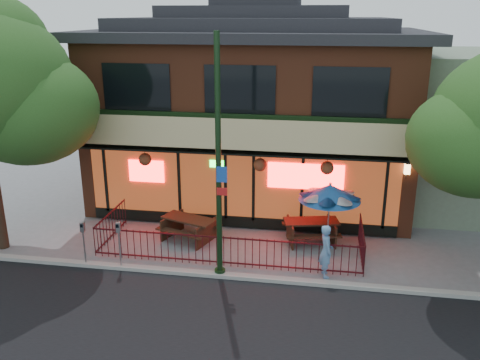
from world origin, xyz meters
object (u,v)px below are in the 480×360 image
object	(u,v)px
street_light	(219,174)
pedestrian	(326,251)
parking_meter_near	(119,238)
patio_umbrella	(330,192)
picnic_table_right	(311,228)
parking_meter_far	(83,237)
picnic_table_left	(189,225)

from	to	relation	value
street_light	pedestrian	world-z (taller)	street_light
pedestrian	parking_meter_near	xyz separation A→B (m)	(-6.13, -0.57, 0.22)
street_light	patio_umbrella	xyz separation A→B (m)	(3.12, 2.42, -1.20)
picnic_table_right	parking_meter_far	world-z (taller)	parking_meter_far
street_light	patio_umbrella	distance (m)	4.13
parking_meter_far	pedestrian	bearing A→B (deg)	4.50
parking_meter_near	parking_meter_far	world-z (taller)	parking_meter_near
parking_meter_near	street_light	bearing A→B (deg)	1.45
picnic_table_left	parking_meter_near	distance (m)	2.89
picnic_table_left	parking_meter_near	xyz separation A→B (m)	(-1.50, -2.41, 0.51)
picnic_table_left	parking_meter_far	world-z (taller)	parking_meter_far
picnic_table_left	parking_meter_far	size ratio (longest dim) A/B	1.52
picnic_table_right	parking_meter_near	distance (m)	6.35
picnic_table_right	picnic_table_left	bearing A→B (deg)	-173.55
pedestrian	parking_meter_near	bearing A→B (deg)	80.87
picnic_table_left	patio_umbrella	xyz separation A→B (m)	(4.68, 0.09, 1.43)
patio_umbrella	parking_meter_near	distance (m)	6.73
patio_umbrella	pedestrian	world-z (taller)	patio_umbrella
street_light	pedestrian	distance (m)	3.89
street_light	picnic_table_right	bearing A→B (deg)	47.42
street_light	pedestrian	bearing A→B (deg)	9.15
parking_meter_near	parking_meter_far	xyz separation A→B (m)	(-1.14, 0.00, -0.05)
picnic_table_right	parking_meter_near	bearing A→B (deg)	-152.93
pedestrian	patio_umbrella	bearing A→B (deg)	-16.04
street_light	parking_meter_far	xyz separation A→B (m)	(-4.20, -0.08, -2.18)
pedestrian	parking_meter_near	size ratio (longest dim) A/B	1.06
picnic_table_right	pedestrian	bearing A→B (deg)	-77.88
parking_meter_far	picnic_table_right	bearing A→B (deg)	23.02
street_light	picnic_table_right	xyz separation A→B (m)	(2.58, 2.80, -2.64)
pedestrian	parking_meter_far	bearing A→B (deg)	80.03
picnic_table_left	patio_umbrella	distance (m)	4.90
picnic_table_left	patio_umbrella	world-z (taller)	patio_umbrella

